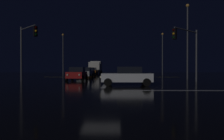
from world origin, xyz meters
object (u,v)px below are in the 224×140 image
Objects in this scene: streetlamp_right_far at (162,51)px; sedan_orange at (92,71)px; sedan_red at (77,74)px; streetlamp_right_near at (187,36)px; sedan_white_crossing at (127,76)px; sedan_black at (89,72)px; streetlamp_left_far at (63,51)px; traffic_signal_nw at (27,43)px; box_truck at (96,67)px; sedan_silver at (85,73)px; traffic_signal_ne at (187,44)px.

sedan_orange is at bearing -178.40° from streetlamp_right_far.
sedan_orange is at bearing 91.41° from sedan_red.
streetlamp_right_far is (14.10, 19.64, 4.27)m from sedan_red.
sedan_white_crossing is at bearing -127.99° from streetlamp_right_near.
sedan_black is (-0.37, 12.92, 0.00)m from sedan_red.
streetlamp_left_far is (-6.32, 6.72, 4.23)m from sedan_black.
sedan_red is at bearing 28.92° from traffic_signal_nw.
box_truck reaches higher than sedan_white_crossing.
sedan_silver is 15.21m from streetlamp_left_far.
streetlamp_right_near is at bearing -56.93° from box_truck.
streetlamp_right_far reaches higher than sedan_red.
streetlamp_right_far is (14.16, 13.02, 4.27)m from sedan_silver.
sedan_white_crossing is (5.59, -7.25, 0.00)m from sedan_red.
sedan_silver is 0.50× the size of streetlamp_left_far.
sedan_white_crossing is 0.49× the size of streetlamp_right_far.
traffic_signal_nw is (-4.39, -21.92, 3.36)m from sedan_orange.
streetlamp_right_near is (2.16, 6.66, 1.78)m from traffic_signal_ne.
sedan_red is 0.52× the size of box_truck.
streetlamp_left_far reaches higher than sedan_black.
traffic_signal_ne is (12.41, -22.25, 3.13)m from sedan_orange.
box_truck is at bearing 81.14° from traffic_signal_nw.
sedan_orange is at bearing 78.69° from traffic_signal_nw.
streetlamp_left_far is at bearing -135.05° from box_truck.
traffic_signal_nw is at bearing -98.86° from box_truck.
sedan_red is at bearing -89.50° from sedan_silver.
streetlamp_right_far reaches higher than sedan_orange.
traffic_signal_ne is at bearing -38.77° from sedan_silver.
streetlamp_left_far reaches higher than traffic_signal_nw.
sedan_white_crossing is at bearing -52.36° from sedan_red.
box_truck is at bearing 113.11° from traffic_signal_ne.
sedan_black is 10.15m from streetlamp_left_far.
streetlamp_left_far reaches higher than box_truck.
traffic_signal_nw is (-4.80, -9.30, 3.36)m from sedan_silver.
sedan_orange is at bearing 119.15° from traffic_signal_ne.
traffic_signal_ne is at bearing -95.44° from streetlamp_right_far.
sedan_red is 21.17m from streetlamp_left_far.
traffic_signal_ne is at bearing -107.96° from streetlamp_right_near.
sedan_red is 12.70m from traffic_signal_ne.
sedan_orange is 27.17m from sedan_white_crossing.
traffic_signal_ne reaches higher than sedan_red.
box_truck is at bearing 91.02° from sedan_silver.
streetlamp_left_far is 26.24m from streetlamp_right_near.
sedan_silver is 0.52× the size of box_truck.
traffic_signal_nw is 16.80m from traffic_signal_ne.
sedan_red is 19.24m from sedan_orange.
sedan_orange is 21.90m from streetlamp_right_near.
streetlamp_right_near is at bearing 52.01° from sedan_white_crossing.
sedan_red is 24.55m from streetlamp_right_far.
traffic_signal_ne is at bearing -1.13° from traffic_signal_nw.
box_truck is at bearing 89.39° from sedan_orange.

